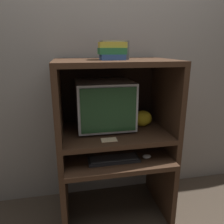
{
  "coord_description": "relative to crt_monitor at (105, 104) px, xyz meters",
  "views": [
    {
      "loc": [
        -0.34,
        -1.32,
        1.42
      ],
      "look_at": [
        -0.02,
        0.29,
        0.93
      ],
      "focal_mm": 35.0,
      "sensor_mm": 36.0,
      "label": 1
    }
  ],
  "objects": [
    {
      "name": "wall_back",
      "position": [
        0.07,
        0.29,
        0.32
      ],
      "size": [
        6.0,
        0.06,
        2.6
      ],
      "color": "gray",
      "rests_on": "ground_plane"
    },
    {
      "name": "desk_base",
      "position": [
        0.07,
        -0.11,
        -0.6
      ],
      "size": [
        0.89,
        0.65,
        0.6
      ],
      "color": "#382316",
      "rests_on": "ground_plane"
    },
    {
      "name": "desk_monitor_shelf",
      "position": [
        0.07,
        -0.06,
        -0.24
      ],
      "size": [
        0.89,
        0.59,
        0.17
      ],
      "color": "#382316",
      "rests_on": "desk_base"
    },
    {
      "name": "hutch_upper",
      "position": [
        0.07,
        -0.03,
        0.17
      ],
      "size": [
        0.89,
        0.59,
        0.56
      ],
      "color": "#382316",
      "rests_on": "desk_monitor_shelf"
    },
    {
      "name": "crt_monitor",
      "position": [
        0.0,
        0.0,
        0.0
      ],
      "size": [
        0.45,
        0.38,
        0.39
      ],
      "color": "#B2B2B7",
      "rests_on": "desk_monitor_shelf"
    },
    {
      "name": "keyboard",
      "position": [
        0.02,
        -0.25,
        -0.36
      ],
      "size": [
        0.38,
        0.13,
        0.03
      ],
      "color": "black",
      "rests_on": "desk_base"
    },
    {
      "name": "mouse",
      "position": [
        0.28,
        -0.26,
        -0.36
      ],
      "size": [
        0.07,
        0.04,
        0.03
      ],
      "color": "#B7B7B7",
      "rests_on": "desk_base"
    },
    {
      "name": "snack_bag",
      "position": [
        0.32,
        -0.01,
        -0.13
      ],
      "size": [
        0.16,
        0.12,
        0.13
      ],
      "color": "gold",
      "rests_on": "desk_monitor_shelf"
    },
    {
      "name": "book_stack",
      "position": [
        0.04,
        -0.11,
        0.42
      ],
      "size": [
        0.19,
        0.15,
        0.12
      ],
      "color": "navy",
      "rests_on": "hutch_upper"
    },
    {
      "name": "paper_card",
      "position": [
        -0.01,
        -0.25,
        -0.2
      ],
      "size": [
        0.11,
        0.07,
        0.0
      ],
      "color": "#CCB28C",
      "rests_on": "desk_monitor_shelf"
    },
    {
      "name": "storage_box",
      "position": [
        0.07,
        -0.03,
        0.42
      ],
      "size": [
        0.19,
        0.16,
        0.13
      ],
      "color": "#4C4C51",
      "rests_on": "hutch_upper"
    }
  ]
}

